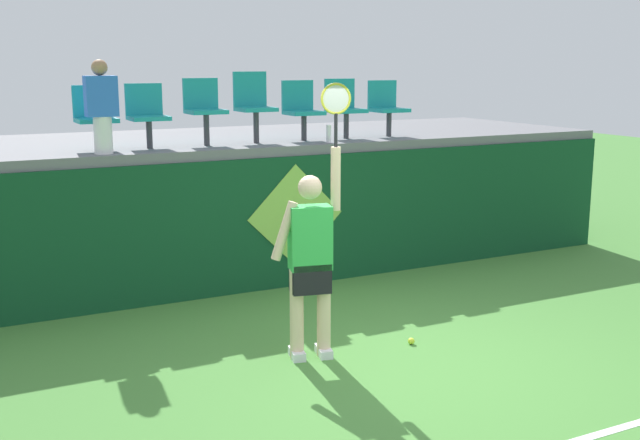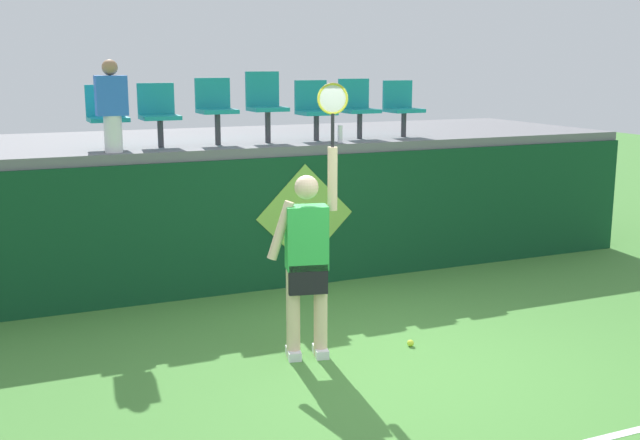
{
  "view_description": "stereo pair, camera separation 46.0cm",
  "coord_description": "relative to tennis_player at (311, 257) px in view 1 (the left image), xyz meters",
  "views": [
    {
      "loc": [
        -3.7,
        -5.6,
        2.72
      ],
      "look_at": [
        -0.32,
        1.02,
        1.21
      ],
      "focal_mm": 43.49,
      "sensor_mm": 36.0,
      "label": 1
    },
    {
      "loc": [
        -3.28,
        -5.79,
        2.72
      ],
      "look_at": [
        -0.32,
        1.02,
        1.21
      ],
      "focal_mm": 43.49,
      "sensor_mm": 36.0,
      "label": 2
    }
  ],
  "objects": [
    {
      "name": "tennis_player",
      "position": [
        0.0,
        0.0,
        0.0
      ],
      "size": [
        0.74,
        0.34,
        2.55
      ],
      "color": "white",
      "rests_on": "ground_plane"
    },
    {
      "name": "stadium_chair_6",
      "position": [
        2.59,
        2.89,
        1.18
      ],
      "size": [
        0.44,
        0.42,
        0.75
      ],
      "color": "#38383D",
      "rests_on": "spectator_platform"
    },
    {
      "name": "stadium_chair_0",
      "position": [
        -1.31,
        2.89,
        1.17
      ],
      "size": [
        0.44,
        0.42,
        0.74
      ],
      "color": "#38383D",
      "rests_on": "spectator_platform"
    },
    {
      "name": "stadium_chair_4",
      "position": [
        1.3,
        2.89,
        1.19
      ],
      "size": [
        0.44,
        0.42,
        0.77
      ],
      "color": "#38383D",
      "rests_on": "spectator_platform"
    },
    {
      "name": "wall_signage_mount",
      "position": [
        0.89,
        2.21,
        -0.97
      ],
      "size": [
        1.27,
        0.01,
        1.52
      ],
      "color": "#0F4223",
      "rests_on": "ground_plane"
    },
    {
      "name": "spectator_0",
      "position": [
        -1.31,
        2.49,
        1.29
      ],
      "size": [
        0.34,
        0.2,
        1.02
      ],
      "color": "white",
      "rests_on": "spectator_platform"
    },
    {
      "name": "stadium_chair_3",
      "position": [
        0.64,
        2.89,
        1.26
      ],
      "size": [
        0.44,
        0.42,
        0.88
      ],
      "color": "#38383D",
      "rests_on": "spectator_platform"
    },
    {
      "name": "stadium_chair_5",
      "position": [
        1.93,
        2.89,
        1.2
      ],
      "size": [
        0.44,
        0.42,
        0.78
      ],
      "color": "#38383D",
      "rests_on": "spectator_platform"
    },
    {
      "name": "ground_plane",
      "position": [
        0.63,
        -0.59,
        -0.97
      ],
      "size": [
        40.0,
        40.0,
        0.0
      ],
      "primitive_type": "plane",
      "color": "#478438"
    },
    {
      "name": "water_bottle",
      "position": [
        1.46,
        2.44,
        0.88
      ],
      "size": [
        0.06,
        0.06,
        0.22
      ],
      "primitive_type": "cylinder",
      "color": "white",
      "rests_on": "spectator_platform"
    },
    {
      "name": "stadium_chair_2",
      "position": [
        -0.01,
        2.89,
        1.23
      ],
      "size": [
        0.44,
        0.42,
        0.81
      ],
      "color": "#38383D",
      "rests_on": "spectator_platform"
    },
    {
      "name": "tennis_ball",
      "position": [
        1.02,
        -0.16,
        -0.94
      ],
      "size": [
        0.07,
        0.07,
        0.07
      ],
      "primitive_type": "sphere",
      "color": "#D1E533",
      "rests_on": "ground_plane"
    },
    {
      "name": "court_back_wall",
      "position": [
        0.63,
        2.31,
        -0.16
      ],
      "size": [
        10.4,
        0.2,
        1.61
      ],
      "primitive_type": "cube",
      "color": "#0F4223",
      "rests_on": "ground_plane"
    },
    {
      "name": "stadium_chair_1",
      "position": [
        -0.71,
        2.89,
        1.18
      ],
      "size": [
        0.44,
        0.42,
        0.75
      ],
      "color": "#38383D",
      "rests_on": "spectator_platform"
    },
    {
      "name": "spectator_platform",
      "position": [
        0.63,
        3.83,
        0.7
      ],
      "size": [
        10.4,
        3.14,
        0.12
      ],
      "primitive_type": "cube",
      "color": "slate",
      "rests_on": "court_back_wall"
    }
  ]
}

